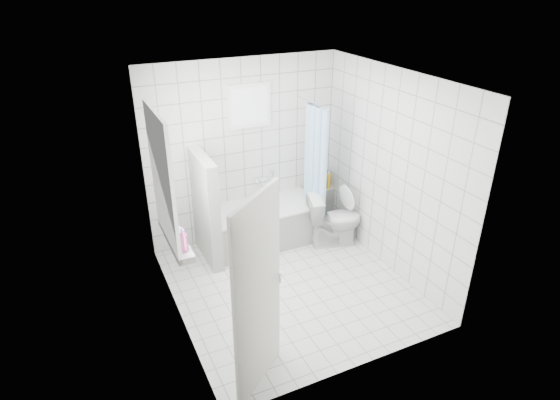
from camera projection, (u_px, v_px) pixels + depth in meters
ground at (290, 285)px, 5.94m from camera, size 3.00×3.00×0.00m
ceiling at (292, 79)px, 4.79m from camera, size 3.00×3.00×0.00m
wall_back at (244, 152)px, 6.58m from camera, size 2.80×0.02×2.60m
wall_front at (366, 259)px, 4.15m from camera, size 2.80×0.02×2.60m
wall_left at (170, 218)px, 4.83m from camera, size 0.02×3.00×2.60m
wall_right at (390, 173)px, 5.90m from camera, size 0.02×3.00×2.60m
window_left at (165, 180)px, 4.96m from camera, size 0.01×0.90×1.40m
window_back at (250, 106)px, 6.30m from camera, size 0.50×0.01×0.50m
window_sill at (176, 239)px, 5.30m from camera, size 0.18×1.02×0.08m
door at (258, 297)px, 4.14m from camera, size 0.65×0.53×2.00m
bathtub at (264, 224)px, 6.77m from camera, size 1.57×0.77×0.58m
partition_wall at (206, 209)px, 6.21m from camera, size 0.15×0.85×1.50m
tiled_ledge at (322, 203)px, 7.41m from camera, size 0.40×0.24×0.55m
toilet at (335, 220)px, 6.69m from camera, size 0.85×0.62×0.78m
curtain_rod at (312, 103)px, 6.27m from camera, size 0.02×0.80×0.02m
shower_curtain at (315, 168)px, 6.57m from camera, size 0.14×0.48×1.78m
tub_faucet at (260, 179)px, 6.84m from camera, size 0.18×0.06×0.06m
sill_bottles at (176, 228)px, 5.18m from camera, size 0.18×0.61×0.33m
ledge_bottles at (324, 181)px, 7.23m from camera, size 0.19×0.17×0.28m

